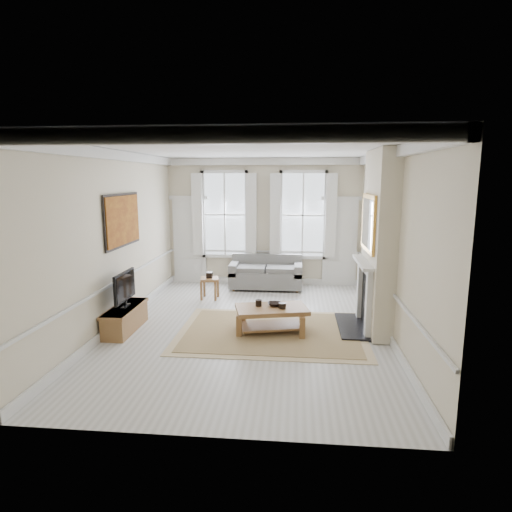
# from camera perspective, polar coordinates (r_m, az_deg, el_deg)

# --- Properties ---
(floor) EXTENTS (7.20, 7.20, 0.00)m
(floor) POSITION_cam_1_polar(r_m,az_deg,el_deg) (8.45, -0.92, -9.54)
(floor) COLOR #B7B5AD
(floor) RESTS_ON ground
(ceiling) EXTENTS (7.20, 7.20, 0.00)m
(ceiling) POSITION_cam_1_polar(r_m,az_deg,el_deg) (7.96, -0.99, 14.13)
(ceiling) COLOR white
(ceiling) RESTS_ON back_wall
(back_wall) EXTENTS (5.20, 0.00, 5.20)m
(back_wall) POSITION_cam_1_polar(r_m,az_deg,el_deg) (11.59, 1.03, 4.54)
(back_wall) COLOR beige
(back_wall) RESTS_ON floor
(left_wall) EXTENTS (0.00, 7.20, 7.20)m
(left_wall) POSITION_cam_1_polar(r_m,az_deg,el_deg) (8.71, -18.22, 2.08)
(left_wall) COLOR beige
(left_wall) RESTS_ON floor
(right_wall) EXTENTS (0.00, 7.20, 7.20)m
(right_wall) POSITION_cam_1_polar(r_m,az_deg,el_deg) (8.17, 17.50, 1.60)
(right_wall) COLOR beige
(right_wall) RESTS_ON floor
(window_left) EXTENTS (1.26, 0.20, 2.20)m
(window_left) POSITION_cam_1_polar(r_m,az_deg,el_deg) (11.65, -4.17, 5.53)
(window_left) COLOR #B2BCC6
(window_left) RESTS_ON back_wall
(window_right) EXTENTS (1.26, 0.20, 2.20)m
(window_right) POSITION_cam_1_polar(r_m,az_deg,el_deg) (11.49, 6.26, 5.43)
(window_right) COLOR #B2BCC6
(window_right) RESTS_ON back_wall
(door_left) EXTENTS (0.90, 0.08, 2.30)m
(door_left) POSITION_cam_1_polar(r_m,az_deg,el_deg) (11.95, -8.85, 1.94)
(door_left) COLOR silver
(door_left) RESTS_ON floor
(door_right) EXTENTS (0.90, 0.08, 2.30)m
(door_right) POSITION_cam_1_polar(r_m,az_deg,el_deg) (11.65, 11.12, 1.65)
(door_right) COLOR silver
(door_right) RESTS_ON floor
(painting) EXTENTS (0.05, 1.66, 1.06)m
(painting) POSITION_cam_1_polar(r_m,az_deg,el_deg) (8.93, -17.34, 4.58)
(painting) COLOR #AC6B1D
(painting) RESTS_ON left_wall
(chimney_breast) EXTENTS (0.35, 1.70, 3.38)m
(chimney_breast) POSITION_cam_1_polar(r_m,az_deg,el_deg) (8.33, 16.04, 1.83)
(chimney_breast) COLOR beige
(chimney_breast) RESTS_ON floor
(hearth) EXTENTS (0.55, 1.50, 0.05)m
(hearth) POSITION_cam_1_polar(r_m,az_deg,el_deg) (8.66, 12.68, -9.13)
(hearth) COLOR black
(hearth) RESTS_ON floor
(fireplace) EXTENTS (0.21, 1.45, 1.33)m
(fireplace) POSITION_cam_1_polar(r_m,az_deg,el_deg) (8.48, 14.21, -4.61)
(fireplace) COLOR silver
(fireplace) RESTS_ON floor
(mirror) EXTENTS (0.06, 1.26, 1.06)m
(mirror) POSITION_cam_1_polar(r_m,az_deg,el_deg) (8.25, 14.69, 4.27)
(mirror) COLOR gold
(mirror) RESTS_ON chimney_breast
(sofa) EXTENTS (1.88, 0.91, 0.87)m
(sofa) POSITION_cam_1_polar(r_m,az_deg,el_deg) (11.32, 1.37, -2.47)
(sofa) COLOR #5E5E5B
(sofa) RESTS_ON floor
(side_table) EXTENTS (0.49, 0.49, 0.51)m
(side_table) POSITION_cam_1_polar(r_m,az_deg,el_deg) (10.36, -6.21, -3.49)
(side_table) COLOR brown
(side_table) RESTS_ON floor
(rug) EXTENTS (3.50, 2.60, 0.02)m
(rug) POSITION_cam_1_polar(r_m,az_deg,el_deg) (8.22, 2.07, -10.04)
(rug) COLOR #9A844F
(rug) RESTS_ON floor
(coffee_table) EXTENTS (1.45, 1.05, 0.49)m
(coffee_table) POSITION_cam_1_polar(r_m,az_deg,el_deg) (8.09, 2.09, -7.39)
(coffee_table) COLOR brown
(coffee_table) RESTS_ON rug
(ceramic_pot_a) EXTENTS (0.12, 0.12, 0.12)m
(ceramic_pot_a) POSITION_cam_1_polar(r_m,az_deg,el_deg) (8.11, 0.35, -6.28)
(ceramic_pot_a) COLOR black
(ceramic_pot_a) RESTS_ON coffee_table
(ceramic_pot_b) EXTENTS (0.14, 0.14, 0.10)m
(ceramic_pot_b) POSITION_cam_1_polar(r_m,az_deg,el_deg) (8.00, 3.52, -6.63)
(ceramic_pot_b) COLOR black
(ceramic_pot_b) RESTS_ON coffee_table
(bowl) EXTENTS (0.26, 0.26, 0.06)m
(bowl) POSITION_cam_1_polar(r_m,az_deg,el_deg) (8.15, 2.49, -6.43)
(bowl) COLOR black
(bowl) RESTS_ON coffee_table
(tv_stand) EXTENTS (0.42, 1.30, 0.47)m
(tv_stand) POSITION_cam_1_polar(r_m,az_deg,el_deg) (8.61, -17.03, -7.99)
(tv_stand) COLOR brown
(tv_stand) RESTS_ON floor
(tv) EXTENTS (0.08, 0.90, 0.68)m
(tv) POSITION_cam_1_polar(r_m,az_deg,el_deg) (8.43, -17.11, -3.94)
(tv) COLOR black
(tv) RESTS_ON tv_stand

